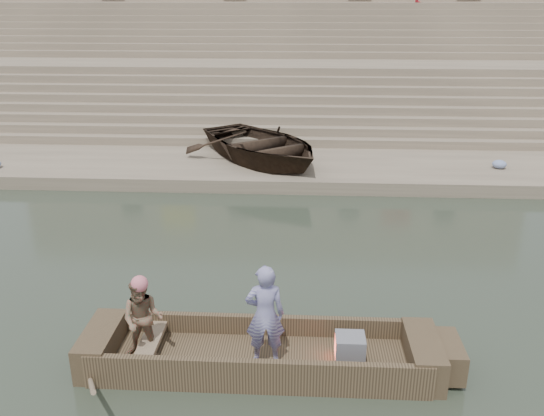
# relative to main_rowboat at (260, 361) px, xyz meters

# --- Properties ---
(ground) EXTENTS (120.00, 120.00, 0.00)m
(ground) POSITION_rel_main_rowboat_xyz_m (-1.36, 2.35, -0.11)
(ground) COLOR #283125
(ground) RESTS_ON ground
(lower_landing) EXTENTS (32.00, 4.00, 0.40)m
(lower_landing) POSITION_rel_main_rowboat_xyz_m (-1.36, 10.35, 0.09)
(lower_landing) COLOR gray
(lower_landing) RESTS_ON ground
(mid_landing) EXTENTS (32.00, 3.00, 2.80)m
(mid_landing) POSITION_rel_main_rowboat_xyz_m (-1.36, 17.85, 1.29)
(mid_landing) COLOR gray
(mid_landing) RESTS_ON ground
(upper_landing) EXTENTS (32.00, 3.00, 5.20)m
(upper_landing) POSITION_rel_main_rowboat_xyz_m (-1.36, 24.85, 2.49)
(upper_landing) COLOR gray
(upper_landing) RESTS_ON ground
(ghat_steps) EXTENTS (32.00, 11.00, 5.20)m
(ghat_steps) POSITION_rel_main_rowboat_xyz_m (-1.36, 19.54, 1.69)
(ghat_steps) COLOR gray
(ghat_steps) RESTS_ON ground
(main_rowboat) EXTENTS (5.00, 1.30, 0.22)m
(main_rowboat) POSITION_rel_main_rowboat_xyz_m (0.00, 0.00, 0.00)
(main_rowboat) COLOR brown
(main_rowboat) RESTS_ON ground
(rowboat_trim) EXTENTS (6.04, 2.63, 2.01)m
(rowboat_trim) POSITION_rel_main_rowboat_xyz_m (0.21, -0.01, 0.20)
(rowboat_trim) COLOR brown
(rowboat_trim) RESTS_ON ground
(standing_man) EXTENTS (0.64, 0.45, 1.65)m
(standing_man) POSITION_rel_main_rowboat_xyz_m (0.10, -0.14, 0.93)
(standing_man) COLOR navy
(standing_man) RESTS_ON main_rowboat
(rowing_man) EXTENTS (0.65, 0.51, 1.34)m
(rowing_man) POSITION_rel_main_rowboat_xyz_m (-1.80, -0.11, 0.78)
(rowing_man) COLOR #297B52
(rowing_man) RESTS_ON main_rowboat
(television) EXTENTS (0.46, 0.42, 0.40)m
(television) POSITION_rel_main_rowboat_xyz_m (1.40, -0.00, 0.31)
(television) COLOR slate
(television) RESTS_ON main_rowboat
(beached_rowboat) EXTENTS (6.35, 6.63, 1.12)m
(beached_rowboat) POSITION_rel_main_rowboat_xyz_m (-0.73, 10.55, 0.85)
(beached_rowboat) COLOR #2D2116
(beached_rowboat) RESTS_ON lower_landing
(cloth_bundles) EXTENTS (17.18, 1.76, 0.26)m
(cloth_bundles) POSITION_rel_main_rowboat_xyz_m (-3.11, 10.00, 0.42)
(cloth_bundles) COLOR #3F5999
(cloth_bundles) RESTS_ON lower_landing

